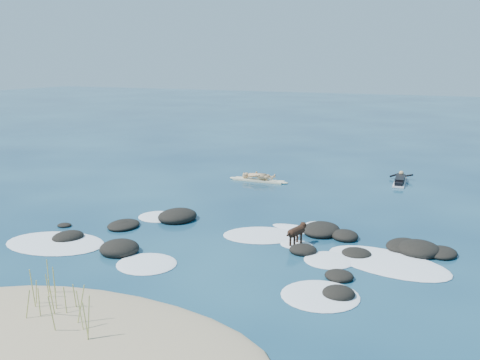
% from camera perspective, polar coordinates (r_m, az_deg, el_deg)
% --- Properties ---
extents(ground, '(160.00, 160.00, 0.00)m').
position_cam_1_polar(ground, '(19.16, -0.22, -5.51)').
color(ground, '#0A2642').
rests_on(ground, ground).
extents(sand_dune, '(9.00, 4.40, 0.60)m').
position_cam_1_polar(sand_dune, '(12.77, -16.33, -15.86)').
color(sand_dune, '#9E8966').
rests_on(sand_dune, ground).
extents(dune_grass, '(2.62, 1.78, 1.13)m').
position_cam_1_polar(dune_grass, '(13.19, -18.87, -12.15)').
color(dune_grass, tan).
rests_on(dune_grass, ground).
extents(reef_rocks, '(13.70, 6.27, 0.54)m').
position_cam_1_polar(reef_rocks, '(18.16, 2.42, -6.21)').
color(reef_rocks, black).
rests_on(reef_rocks, ground).
extents(breaking_foam, '(14.46, 7.49, 0.12)m').
position_cam_1_polar(breaking_foam, '(17.37, -0.08, -7.43)').
color(breaking_foam, white).
rests_on(breaking_foam, ground).
extents(standing_surfer_rig, '(3.15, 0.63, 1.79)m').
position_cam_1_polar(standing_surfer_rig, '(26.79, 1.97, 1.34)').
color(standing_surfer_rig, beige).
rests_on(standing_surfer_rig, ground).
extents(paddling_surfer_rig, '(1.18, 2.64, 0.46)m').
position_cam_1_polar(paddling_surfer_rig, '(27.65, 16.70, -0.01)').
color(paddling_surfer_rig, silver).
rests_on(paddling_surfer_rig, ground).
extents(dog, '(0.48, 1.16, 0.75)m').
position_cam_1_polar(dog, '(17.70, 6.10, -5.46)').
color(dog, black).
rests_on(dog, ground).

